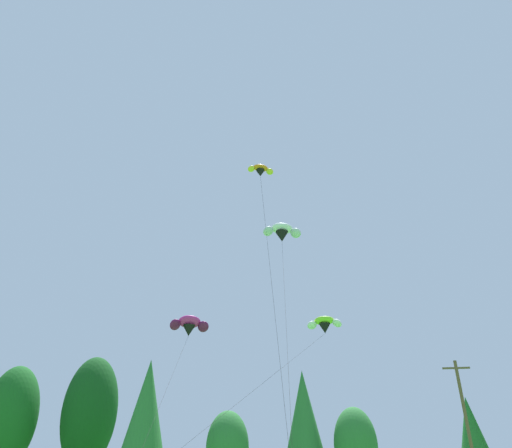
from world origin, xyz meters
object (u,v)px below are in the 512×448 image
object	(u,v)px
parafoil_kite_high_lime_white	(324,324)
parafoil_kite_far_magenta	(189,326)
utility_pole	(468,429)
parafoil_kite_low_orange	(260,171)
parafoil_kite_mid_white	(282,232)

from	to	relation	value
parafoil_kite_high_lime_white	parafoil_kite_far_magenta	bearing A→B (deg)	-174.75
parafoil_kite_high_lime_white	parafoil_kite_far_magenta	xyz separation A→B (m)	(-12.41, -1.14, -0.03)
utility_pole	parafoil_kite_far_magenta	distance (m)	24.72
parafoil_kite_high_lime_white	parafoil_kite_low_orange	distance (m)	15.57
utility_pole	parafoil_kite_high_lime_white	xyz separation A→B (m)	(-10.59, 0.96, 9.09)
parafoil_kite_mid_white	parafoil_kite_low_orange	distance (m)	10.35
parafoil_kite_mid_white	parafoil_kite_far_magenta	world-z (taller)	parafoil_kite_mid_white
parafoil_kite_low_orange	parafoil_kite_mid_white	bearing A→B (deg)	84.52
parafoil_kite_mid_white	parafoil_kite_low_orange	world-z (taller)	parafoil_kite_mid_white
utility_pole	parafoil_kite_mid_white	xyz separation A→B (m)	(-14.17, -0.18, 18.22)
parafoil_kite_high_lime_white	parafoil_kite_mid_white	xyz separation A→B (m)	(-3.58, -1.15, 9.13)
utility_pole	parafoil_kite_high_lime_white	size ratio (longest dim) A/B	0.57
parafoil_kite_far_magenta	parafoil_kite_low_orange	distance (m)	16.08
utility_pole	parafoil_kite_high_lime_white	bearing A→B (deg)	174.79
parafoil_kite_low_orange	parafoil_kite_far_magenta	bearing A→B (deg)	127.26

